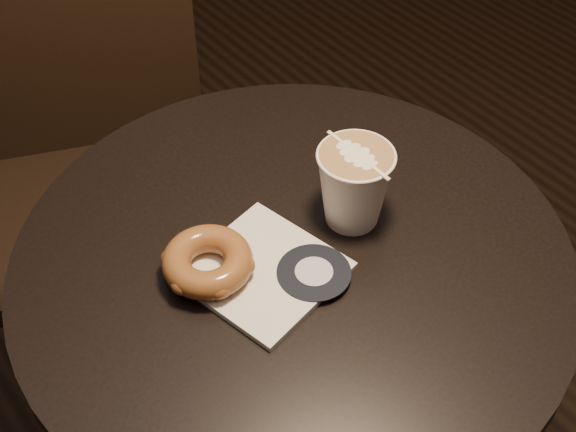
{
  "coord_description": "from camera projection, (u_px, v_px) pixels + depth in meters",
  "views": [
    {
      "loc": [
        -0.41,
        -0.51,
        1.5
      ],
      "look_at": [
        0.01,
        0.03,
        0.79
      ],
      "focal_mm": 50.0,
      "sensor_mm": 36.0,
      "label": 1
    }
  ],
  "objects": [
    {
      "name": "chair",
      "position": [
        95.0,
        128.0,
        1.43
      ],
      "size": [
        0.54,
        0.54,
        1.03
      ],
      "rotation": [
        0.0,
        0.0,
        -0.4
      ],
      "color": "black",
      "rests_on": "ground"
    },
    {
      "name": "latte_cup",
      "position": [
        354.0,
        187.0,
        1.0
      ],
      "size": [
        0.1,
        0.1,
        0.11
      ],
      "primitive_type": null,
      "color": "white",
      "rests_on": "cafe_table"
    },
    {
      "name": "pastry_bag",
      "position": [
        263.0,
        271.0,
        0.97
      ],
      "size": [
        0.19,
        0.19,
        0.01
      ],
      "primitive_type": "cube",
      "rotation": [
        0.0,
        0.0,
        0.21
      ],
      "color": "silver",
      "rests_on": "cafe_table"
    },
    {
      "name": "doughnut",
      "position": [
        208.0,
        262.0,
        0.95
      ],
      "size": [
        0.11,
        0.11,
        0.04
      ],
      "primitive_type": "torus",
      "color": "brown",
      "rests_on": "pastry_bag"
    },
    {
      "name": "cafe_table",
      "position": [
        293.0,
        348.0,
        1.13
      ],
      "size": [
        0.7,
        0.7,
        0.75
      ],
      "color": "black",
      "rests_on": "ground"
    }
  ]
}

